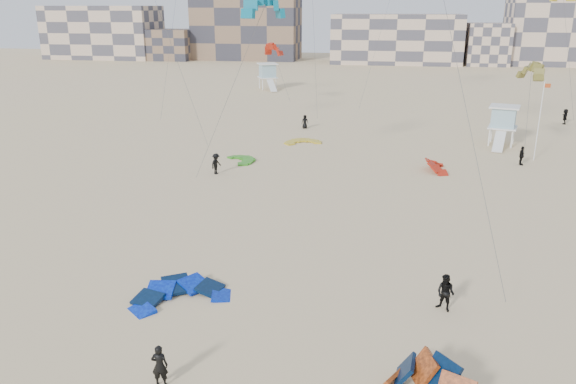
# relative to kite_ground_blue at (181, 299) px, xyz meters

# --- Properties ---
(ground) EXTENTS (320.00, 320.00, 0.00)m
(ground) POSITION_rel_kite_ground_blue_xyz_m (0.72, -3.32, 0.00)
(ground) COLOR #CCB089
(ground) RESTS_ON ground
(kite_ground_blue) EXTENTS (6.47, 6.56, 2.16)m
(kite_ground_blue) POSITION_rel_kite_ground_blue_xyz_m (0.00, 0.00, 0.00)
(kite_ground_blue) COLOR blue
(kite_ground_blue) RESTS_ON ground
(kite_ground_green) EXTENTS (4.60, 4.55, 0.65)m
(kite_ground_green) POSITION_rel_kite_ground_blue_xyz_m (-3.69, 25.96, 0.00)
(kite_ground_green) COLOR #379E19
(kite_ground_green) RESTS_ON ground
(kite_ground_red_far) EXTENTS (3.50, 3.32, 2.90)m
(kite_ground_red_far) POSITION_rel_kite_ground_blue_xyz_m (14.17, 25.82, 0.00)
(kite_ground_red_far) COLOR red
(kite_ground_red_far) RESTS_ON ground
(kite_ground_yellow) EXTENTS (4.69, 4.80, 0.61)m
(kite_ground_yellow) POSITION_rel_kite_ground_blue_xyz_m (0.88, 34.25, 0.00)
(kite_ground_yellow) COLOR gold
(kite_ground_yellow) RESTS_ON ground
(kitesurfer_main) EXTENTS (0.68, 0.50, 1.74)m
(kitesurfer_main) POSITION_rel_kite_ground_blue_xyz_m (1.64, -6.49, 0.87)
(kitesurfer_main) COLOR black
(kitesurfer_main) RESTS_ON ground
(kitesurfer_b) EXTENTS (1.13, 1.08, 1.85)m
(kitesurfer_b) POSITION_rel_kite_ground_blue_xyz_m (12.80, 1.17, 0.92)
(kitesurfer_b) COLOR black
(kitesurfer_b) RESTS_ON ground
(kitesurfer_c) EXTENTS (1.03, 1.33, 1.82)m
(kitesurfer_c) POSITION_rel_kite_ground_blue_xyz_m (-4.71, 21.39, 0.91)
(kitesurfer_c) COLOR black
(kitesurfer_c) RESTS_ON ground
(kitesurfer_d) EXTENTS (0.52, 1.06, 1.75)m
(kitesurfer_d) POSITION_rel_kite_ground_blue_xyz_m (21.88, 29.08, 0.87)
(kitesurfer_d) COLOR black
(kitesurfer_d) RESTS_ON ground
(kitesurfer_e) EXTENTS (0.90, 0.71, 1.61)m
(kitesurfer_e) POSITION_rel_kite_ground_blue_xyz_m (0.00, 41.67, 0.81)
(kitesurfer_e) COLOR black
(kitesurfer_e) RESTS_ON ground
(kitesurfer_f) EXTENTS (0.92, 1.82, 1.88)m
(kitesurfer_f) POSITION_rel_kite_ground_blue_xyz_m (31.15, 49.87, 0.94)
(kitesurfer_f) COLOR black
(kitesurfer_f) RESTS_ON ground
(kite_fly_teal_a) EXTENTS (7.45, 5.66, 13.88)m
(kite_fly_teal_a) POSITION_rel_kite_ground_blue_xyz_m (-0.03, 20.12, 13.68)
(kite_fly_teal_a) COLOR #016C9F
(kite_fly_teal_a) RESTS_ON ground
(kite_fly_olive) EXTENTS (4.10, 6.67, 8.34)m
(kite_fly_olive) POSITION_rel_kite_ground_blue_xyz_m (22.48, 32.22, 8.00)
(kite_fly_olive) COLOR olive
(kite_fly_olive) RESTS_ON ground
(kite_fly_red) EXTENTS (4.84, 4.66, 8.37)m
(kite_fly_red) POSITION_rel_kite_ground_blue_xyz_m (-6.52, 55.15, 8.00)
(kite_fly_red) COLOR red
(kite_fly_red) RESTS_ON ground
(lifeguard_tower_near) EXTENTS (3.53, 5.96, 4.10)m
(lifeguard_tower_near) POSITION_rel_kite_ground_blue_xyz_m (21.48, 37.04, 2.03)
(lifeguard_tower_near) COLOR white
(lifeguard_tower_near) RESTS_ON ground
(lifeguard_tower_far) EXTENTS (4.20, 6.64, 4.44)m
(lifeguard_tower_far) POSITION_rel_kite_ground_blue_xyz_m (-11.40, 73.68, 2.20)
(lifeguard_tower_far) COLOR white
(lifeguard_tower_far) RESTS_ON ground
(flagpole) EXTENTS (0.61, 0.09, 7.46)m
(flagpole) POSITION_rel_kite_ground_blue_xyz_m (23.47, 31.06, 3.93)
(flagpole) COLOR white
(flagpole) RESTS_ON ground
(condo_west_a) EXTENTS (30.00, 15.00, 14.00)m
(condo_west_a) POSITION_rel_kite_ground_blue_xyz_m (-69.28, 126.68, 7.00)
(condo_west_a) COLOR beige
(condo_west_a) RESTS_ON ground
(condo_west_b) EXTENTS (28.00, 14.00, 18.00)m
(condo_west_b) POSITION_rel_kite_ground_blue_xyz_m (-29.28, 130.68, 9.00)
(condo_west_b) COLOR #7F644D
(condo_west_b) RESTS_ON ground
(condo_mid) EXTENTS (32.00, 16.00, 12.00)m
(condo_mid) POSITION_rel_kite_ground_blue_xyz_m (10.72, 126.68, 6.00)
(condo_mid) COLOR beige
(condo_mid) RESTS_ON ground
(condo_east) EXTENTS (26.00, 14.00, 16.00)m
(condo_east) POSITION_rel_kite_ground_blue_xyz_m (50.72, 128.68, 8.00)
(condo_east) COLOR beige
(condo_east) RESTS_ON ground
(condo_fill_left) EXTENTS (12.00, 10.00, 8.00)m
(condo_fill_left) POSITION_rel_kite_ground_blue_xyz_m (-49.28, 124.68, 4.00)
(condo_fill_left) COLOR #7F644D
(condo_fill_left) RESTS_ON ground
(condo_fill_right) EXTENTS (10.00, 10.00, 10.00)m
(condo_fill_right) POSITION_rel_kite_ground_blue_xyz_m (32.72, 124.68, 5.00)
(condo_fill_right) COLOR beige
(condo_fill_right) RESTS_ON ground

